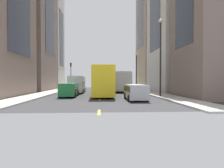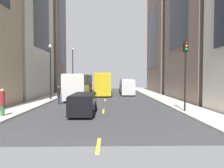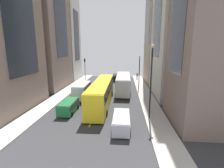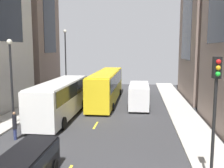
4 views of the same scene
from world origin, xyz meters
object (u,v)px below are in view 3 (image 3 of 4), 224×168
(delivery_van_white, at_px, (82,90))
(car_green_1, at_px, (69,106))
(city_bus_white, at_px, (123,82))
(traffic_light_near_corner, at_px, (85,65))
(pedestrian_waiting_curb, at_px, (129,81))
(car_silver_2, at_px, (121,121))
(streetcar_yellow, at_px, (102,91))
(pedestrian_crossing_mid, at_px, (137,76))
(car_black_0, at_px, (116,77))

(delivery_van_white, bearing_deg, car_green_1, 89.06)
(city_bus_white, xyz_separation_m, delivery_van_white, (7.09, 4.85, -0.49))
(city_bus_white, xyz_separation_m, traffic_light_near_corner, (10.38, -11.30, 2.19))
(pedestrian_waiting_curb, relative_size, traffic_light_near_corner, 0.34)
(pedestrian_waiting_curb, xyz_separation_m, traffic_light_near_corner, (11.77, -5.25, 3.12))
(car_silver_2, bearing_deg, streetcar_yellow, -68.25)
(pedestrian_waiting_curb, height_order, traffic_light_near_corner, traffic_light_near_corner)
(city_bus_white, relative_size, pedestrian_crossing_mid, 5.59)
(car_silver_2, distance_m, pedestrian_waiting_curb, 21.90)
(traffic_light_near_corner, bearing_deg, delivery_van_white, 101.53)
(car_green_1, relative_size, car_silver_2, 0.95)
(car_green_1, bearing_deg, pedestrian_crossing_mid, -113.90)
(pedestrian_crossing_mid, bearing_deg, traffic_light_near_corner, 169.11)
(streetcar_yellow, distance_m, car_black_0, 19.61)
(car_black_0, bearing_deg, car_green_1, 77.45)
(pedestrian_waiting_curb, bearing_deg, delivery_van_white, 151.15)
(car_black_0, bearing_deg, pedestrian_crossing_mid, -167.03)
(streetcar_yellow, xyz_separation_m, delivery_van_white, (3.88, -3.01, -0.61))
(pedestrian_waiting_curb, relative_size, pedestrian_crossing_mid, 1.01)
(pedestrian_waiting_curb, bearing_deg, streetcar_yellow, 170.75)
(city_bus_white, distance_m, traffic_light_near_corner, 15.50)
(delivery_van_white, bearing_deg, pedestrian_crossing_mid, -121.20)
(city_bus_white, height_order, pedestrian_crossing_mid, city_bus_white)
(city_bus_white, height_order, pedestrian_waiting_curb, city_bus_white)
(pedestrian_crossing_mid, distance_m, traffic_light_near_corner, 14.52)
(car_silver_2, bearing_deg, city_bus_white, -90.12)
(streetcar_yellow, relative_size, car_silver_2, 3.22)
(car_black_0, distance_m, car_silver_2, 27.56)
(delivery_van_white, bearing_deg, streetcar_yellow, 142.24)
(city_bus_white, distance_m, streetcar_yellow, 8.48)
(car_green_1, bearing_deg, delivery_van_white, -90.94)
(city_bus_white, height_order, car_green_1, city_bus_white)
(car_silver_2, bearing_deg, traffic_light_near_corner, -69.10)
(car_green_1, relative_size, pedestrian_crossing_mid, 2.20)
(car_black_0, bearing_deg, pedestrian_waiting_curb, 121.08)
(delivery_van_white, height_order, car_silver_2, delivery_van_white)
(city_bus_white, distance_m, pedestrian_crossing_mid, 13.55)
(car_green_1, height_order, traffic_light_near_corner, traffic_light_near_corner)
(pedestrian_waiting_curb, distance_m, traffic_light_near_corner, 13.26)
(city_bus_white, relative_size, car_black_0, 2.43)
(car_black_0, xyz_separation_m, car_silver_2, (-1.97, 27.49, -0.06))
(car_silver_2, xyz_separation_m, pedestrian_crossing_mid, (-3.76, -28.81, 0.29))
(pedestrian_crossing_mid, height_order, traffic_light_near_corner, traffic_light_near_corner)
(pedestrian_crossing_mid, bearing_deg, pedestrian_waiting_curb, -126.31)
(streetcar_yellow, bearing_deg, pedestrian_waiting_curb, -108.29)
(car_green_1, relative_size, pedestrian_waiting_curb, 2.18)
(car_green_1, distance_m, pedestrian_waiting_curb, 19.67)
(streetcar_yellow, relative_size, pedestrian_waiting_curb, 7.41)
(car_black_0, height_order, pedestrian_crossing_mid, pedestrian_crossing_mid)
(delivery_van_white, xyz_separation_m, car_green_1, (0.11, 6.80, -0.57))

